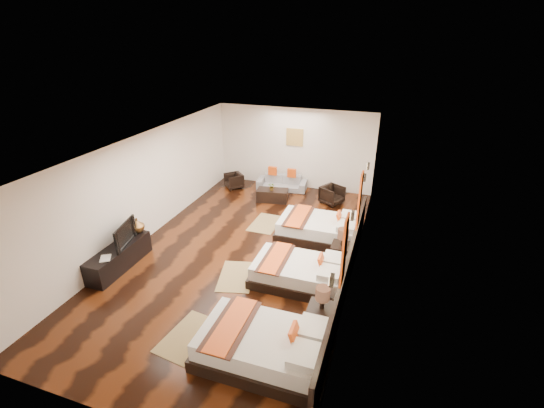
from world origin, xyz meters
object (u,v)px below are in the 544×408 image
(bed_far, at_px, (320,228))
(bed_near, at_px, (266,346))
(figurine, at_px, (137,225))
(table_plant, at_px, (272,186))
(nightstand_b, at_px, (342,252))
(armchair_right, at_px, (332,195))
(armchair_left, at_px, (234,181))
(coffee_table, at_px, (272,195))
(tv_console, at_px, (119,257))
(book, at_px, (100,259))
(sofa, at_px, (282,183))
(nightstand_a, at_px, (321,316))
(tv, at_px, (121,234))
(bed_mid, at_px, (300,272))

(bed_far, bearing_deg, bed_near, -89.99)
(figurine, relative_size, table_plant, 1.41)
(nightstand_b, distance_m, armchair_right, 3.54)
(nightstand_b, height_order, armchair_right, nightstand_b)
(nightstand_b, bearing_deg, armchair_left, 140.57)
(figurine, distance_m, armchair_right, 6.06)
(coffee_table, bearing_deg, bed_near, -72.33)
(bed_near, distance_m, figurine, 4.79)
(armchair_right, relative_size, table_plant, 2.50)
(bed_near, xyz_separation_m, tv_console, (-4.20, 1.49, -0.02))
(book, relative_size, sofa, 0.17)
(bed_near, relative_size, armchair_right, 3.48)
(armchair_left, xyz_separation_m, table_plant, (1.67, -0.69, 0.26))
(nightstand_a, xyz_separation_m, table_plant, (-2.75, 5.28, 0.18))
(table_plant, bearing_deg, nightstand_b, -46.92)
(bed_far, relative_size, tv, 2.28)
(figurine, height_order, sofa, figurine)
(tv_console, bearing_deg, nightstand_a, -6.20)
(armchair_left, distance_m, coffee_table, 1.79)
(tv_console, xyz_separation_m, coffee_table, (2.20, 4.79, -0.08))
(tv, height_order, book, tv)
(tv, xyz_separation_m, armchair_left, (0.47, 5.28, -0.56))
(armchair_left, bearing_deg, tv_console, -50.67)
(bed_far, distance_m, table_plant, 2.73)
(coffee_table, bearing_deg, tv_console, -114.65)
(bed_far, distance_m, nightstand_a, 3.52)
(bed_far, relative_size, figurine, 6.04)
(armchair_right, height_order, table_plant, table_plant)
(nightstand_b, xyz_separation_m, armchair_left, (-4.42, 3.63, -0.07))
(coffee_table, bearing_deg, bed_far, -43.39)
(nightstand_b, bearing_deg, book, -154.50)
(coffee_table, bearing_deg, sofa, 90.00)
(bed_far, height_order, coffee_table, bed_far)
(figurine, distance_m, armchair_left, 4.71)
(nightstand_a, distance_m, coffee_table, 5.99)
(bed_near, xyz_separation_m, armchair_left, (-3.67, 6.93, -0.03))
(bed_mid, height_order, book, bed_mid)
(nightstand_a, bearing_deg, figurine, 165.12)
(armchair_left, height_order, table_plant, table_plant)
(armchair_right, bearing_deg, armchair_left, 115.55)
(nightstand_b, relative_size, table_plant, 3.71)
(bed_mid, relative_size, tv, 2.13)
(armchair_left, distance_m, armchair_right, 3.57)
(coffee_table, bearing_deg, figurine, -118.71)
(table_plant, bearing_deg, sofa, 89.88)
(bed_mid, height_order, armchair_right, bed_mid)
(sofa, height_order, coffee_table, sofa)
(nightstand_a, distance_m, tv, 4.97)
(nightstand_a, relative_size, table_plant, 3.81)
(bed_mid, height_order, table_plant, bed_mid)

